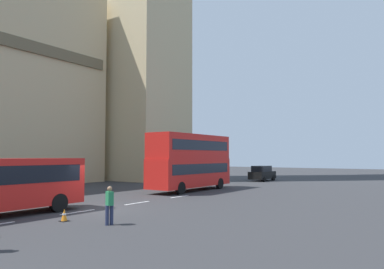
{
  "coord_description": "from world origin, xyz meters",
  "views": [
    {
      "loc": [
        -13.8,
        -16.32,
        3.01
      ],
      "look_at": [
        13.32,
        2.62,
        5.01
      ],
      "focal_mm": 33.8,
      "sensor_mm": 36.0,
      "label": 1
    }
  ],
  "objects_px": {
    "double_decker_bus": "(191,160)",
    "sedan_lead": "(262,173)",
    "traffic_cone_middle": "(64,215)",
    "pedestrian_by_kerb": "(110,204)"
  },
  "relations": [
    {
      "from": "traffic_cone_middle",
      "to": "pedestrian_by_kerb",
      "type": "relative_size",
      "value": 0.34
    },
    {
      "from": "traffic_cone_middle",
      "to": "double_decker_bus",
      "type": "bearing_deg",
      "value": 13.6
    },
    {
      "from": "sedan_lead",
      "to": "pedestrian_by_kerb",
      "type": "bearing_deg",
      "value": -168.38
    },
    {
      "from": "sedan_lead",
      "to": "pedestrian_by_kerb",
      "type": "distance_m",
      "value": 30.99
    },
    {
      "from": "traffic_cone_middle",
      "to": "pedestrian_by_kerb",
      "type": "distance_m",
      "value": 2.54
    },
    {
      "from": "double_decker_bus",
      "to": "traffic_cone_middle",
      "type": "distance_m",
      "value": 16.21
    },
    {
      "from": "sedan_lead",
      "to": "traffic_cone_middle",
      "type": "relative_size",
      "value": 7.59
    },
    {
      "from": "double_decker_bus",
      "to": "traffic_cone_middle",
      "type": "relative_size",
      "value": 16.31
    },
    {
      "from": "double_decker_bus",
      "to": "pedestrian_by_kerb",
      "type": "height_order",
      "value": "double_decker_bus"
    },
    {
      "from": "double_decker_bus",
      "to": "sedan_lead",
      "type": "distance_m",
      "value": 15.46
    }
  ]
}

